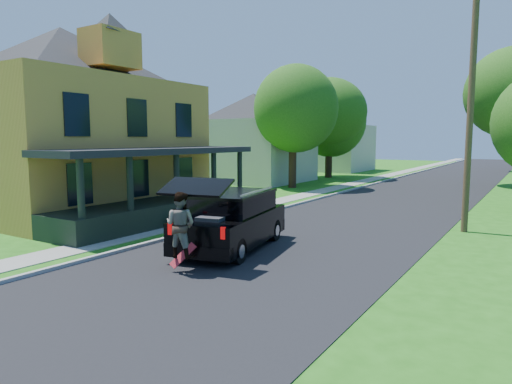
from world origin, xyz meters
The scene contains 14 objects.
ground centered at (0.00, 0.00, 0.00)m, with size 140.00×140.00×0.00m, color #226313.
street centered at (0.00, 20.00, 0.00)m, with size 8.00×120.00×0.02m, color black.
curb centered at (-4.05, 20.00, 0.00)m, with size 0.15×120.00×0.12m, color #999994.
sidewalk centered at (-5.60, 20.00, 0.00)m, with size 1.30×120.00×0.03m, color gray.
front_walk centered at (-9.50, 6.00, 0.00)m, with size 6.50×1.20×0.03m, color gray.
main_house centered at (-12.80, 5.99, 4.92)m, with size 15.56×15.56×10.10m.
neighbor_house_mid centered at (-13.50, 24.00, 4.19)m, with size 12.78×12.78×8.30m.
neighbor_house_far centered at (-13.50, 40.00, 4.19)m, with size 12.78×12.78×8.30m.
black_suv centered at (-1.40, 3.67, 0.93)m, with size 2.91×5.51×2.44m.
skateboarder centered at (-1.00, 0.79, 1.29)m, with size 0.94×0.79×1.72m.
skateboard centered at (-1.05, 0.93, 0.41)m, with size 0.51×0.57×0.65m.
tree_left_mid centered at (-8.40, 21.20, 5.92)m, with size 7.20×7.36×9.00m.
tree_left_far centered at (-9.67, 30.72, 6.10)m, with size 7.76×7.92×9.63m.
utility_pole_near centered at (4.50, 10.59, 4.79)m, with size 1.46×0.46×9.32m.
Camera 1 is at (6.87, -8.02, 3.50)m, focal length 32.00 mm.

